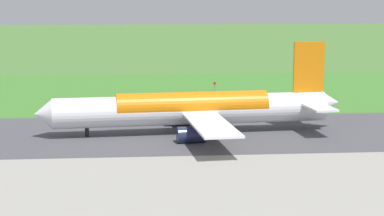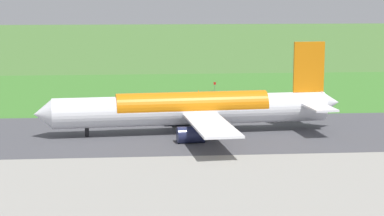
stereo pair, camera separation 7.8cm
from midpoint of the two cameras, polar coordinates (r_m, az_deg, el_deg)
name	(u,v)px [view 1 (the left image)]	position (r m, az deg, el deg)	size (l,w,h in m)	color
ground_plane	(211,133)	(120.42, 1.58, -2.09)	(800.00, 800.00, 0.00)	#477233
runway_asphalt	(211,133)	(120.42, 1.58, -2.07)	(600.00, 33.75, 0.06)	#47474C
grass_verge_foreground	(189,94)	(166.26, -0.23, 1.21)	(600.00, 80.00, 0.04)	#3C782B
airliner_main	(194,109)	(119.34, 0.16, -0.06)	(54.15, 44.35, 15.88)	white
no_stopping_sign	(215,86)	(169.61, 1.88, 1.85)	(0.60, 0.10, 2.37)	slate
traffic_cone_orange	(198,91)	(168.97, 0.51, 1.43)	(0.40, 0.40, 0.55)	orange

